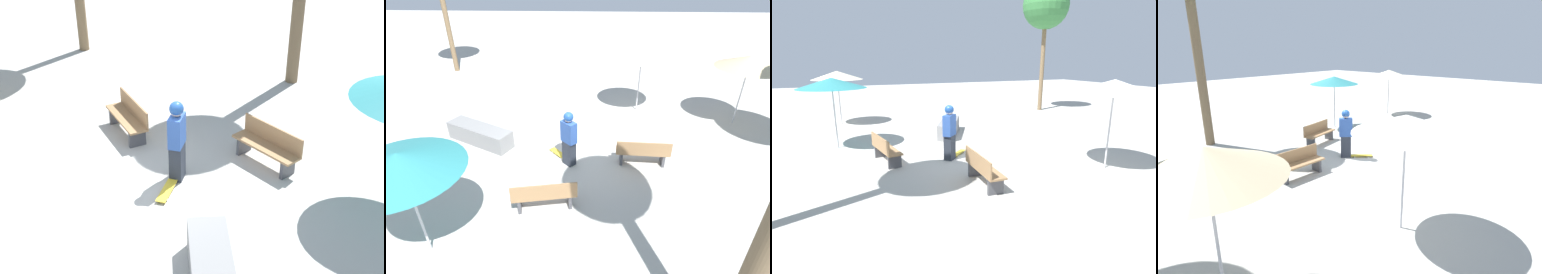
# 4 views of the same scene
# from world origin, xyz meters

# --- Properties ---
(ground_plane) EXTENTS (60.00, 60.00, 0.00)m
(ground_plane) POSITION_xyz_m (0.00, 0.00, 0.00)
(ground_plane) COLOR #B2AFA8
(skater_main) EXTENTS (0.51, 0.51, 1.75)m
(skater_main) POSITION_xyz_m (-0.16, 0.70, 0.94)
(skater_main) COLOR #282D38
(skater_main) RESTS_ON ground_plane
(skateboard) EXTENTS (0.69, 0.72, 0.07)m
(skateboard) POSITION_xyz_m (0.20, 0.26, 0.06)
(skateboard) COLOR gold
(skateboard) RESTS_ON ground_plane
(concrete_ledge) EXTENTS (2.43, 1.67, 0.60)m
(concrete_ledge) POSITION_xyz_m (2.93, -0.41, 0.30)
(concrete_ledge) COLOR gray
(concrete_ledge) RESTS_ON ground_plane
(bench_near) EXTENTS (1.65, 0.72, 0.85)m
(bench_near) POSITION_xyz_m (0.32, 2.64, 0.43)
(bench_near) COLOR #47474C
(bench_near) RESTS_ON ground_plane
(bench_far) EXTENTS (1.62, 0.51, 0.85)m
(bench_far) POSITION_xyz_m (-2.37, 0.64, 0.43)
(bench_far) COLOR #47474C
(bench_far) RESTS_ON ground_plane
(shade_umbrella_white) EXTENTS (2.23, 2.23, 2.57)m
(shade_umbrella_white) POSITION_xyz_m (-2.68, -3.21, 2.38)
(shade_umbrella_white) COLOR #B7B7BC
(shade_umbrella_white) RESTS_ON ground_plane
(shade_umbrella_tan) EXTENTS (2.26, 2.26, 2.58)m
(shade_umbrella_tan) POSITION_xyz_m (-6.23, -2.22, 2.37)
(shade_umbrella_tan) COLOR #B7B7BC
(shade_umbrella_tan) RESTS_ON ground_plane
(shade_umbrella_cream) EXTENTS (2.33, 2.33, 2.57)m
(shade_umbrella_cream) POSITION_xyz_m (6.96, 3.74, 2.36)
(shade_umbrella_cream) COLOR #B7B7BC
(shade_umbrella_cream) RESTS_ON ground_plane
(shade_umbrella_teal) EXTENTS (2.32, 2.32, 2.49)m
(shade_umbrella_teal) POSITION_xyz_m (2.63, 3.97, 2.31)
(shade_umbrella_teal) COLOR #B7B7BC
(shade_umbrella_teal) RESTS_ON ground_plane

